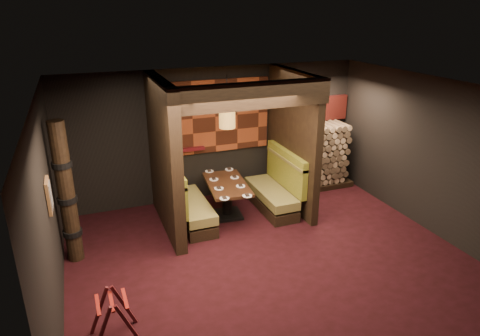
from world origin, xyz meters
name	(u,v)px	position (x,y,z in m)	size (l,w,h in m)	color
floor	(267,256)	(0.00, 0.00, -0.01)	(6.50, 5.50, 0.02)	black
ceiling	(272,89)	(0.00, 0.00, 2.86)	(6.50, 5.50, 0.02)	black
wall_back	(216,134)	(0.00, 2.76, 1.43)	(6.50, 0.02, 2.85)	black
wall_front	(382,274)	(0.00, -2.76, 1.43)	(6.50, 0.02, 2.85)	black
wall_left	(48,212)	(-3.26, 0.00, 1.43)	(0.02, 5.50, 2.85)	black
wall_right	(430,155)	(3.26, 0.00, 1.43)	(0.02, 5.50, 2.85)	black
partition_left	(164,157)	(-1.35, 1.65, 1.43)	(0.20, 2.20, 2.85)	black
partition_right	(292,141)	(1.30, 1.70, 1.43)	(0.15, 2.10, 2.85)	black
header_beam	(252,96)	(-0.02, 0.70, 2.63)	(2.85, 0.18, 0.44)	black
tapa_back_panel	(215,116)	(-0.02, 2.71, 1.82)	(2.40, 0.06, 1.55)	brown
tapa_side_panel	(167,131)	(-1.23, 1.82, 1.85)	(0.04, 1.85, 1.45)	brown
lacquer_shelf	(190,149)	(-0.60, 2.65, 1.18)	(0.60, 0.12, 0.07)	#510F14
booth_bench_left	(187,204)	(-0.96, 1.65, 0.40)	(0.68, 1.60, 1.14)	black
booth_bench_right	(276,190)	(0.93, 1.65, 0.40)	(0.68, 1.60, 1.14)	black
dining_table	(227,194)	(-0.14, 1.66, 0.49)	(0.88, 1.44, 0.73)	black
place_settings	(227,182)	(-0.14, 1.66, 0.74)	(0.76, 1.63, 0.03)	white
pendant_lamp	(227,116)	(-0.14, 1.61, 2.10)	(0.31, 0.31, 0.98)	olive
framed_picture	(49,196)	(-3.22, 0.10, 1.62)	(0.05, 0.36, 0.46)	olive
luggage_rack	(113,316)	(-2.62, -1.06, 0.35)	(0.65, 0.46, 0.70)	#441114
totem_column	(67,194)	(-3.05, 1.10, 1.19)	(0.31, 0.31, 2.40)	black
firewood_stack	(316,156)	(2.29, 2.35, 0.75)	(1.73, 0.70, 1.50)	black
mosaic_header	(311,110)	(2.29, 2.68, 1.78)	(1.83, 0.10, 0.56)	maroon
bay_front_post	(290,137)	(1.39, 1.96, 1.43)	(0.08, 0.08, 2.85)	black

